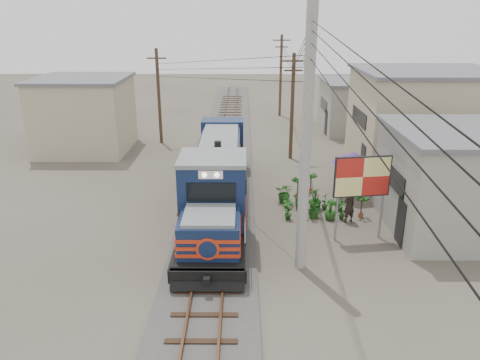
{
  "coord_description": "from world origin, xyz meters",
  "views": [
    {
      "loc": [
        1.23,
        -16.69,
        9.47
      ],
      "look_at": [
        1.11,
        3.45,
        2.2
      ],
      "focal_mm": 35.0,
      "sensor_mm": 36.0,
      "label": 1
    }
  ],
  "objects_px": {
    "billboard": "(362,179)",
    "vendor": "(349,206)",
    "locomotive": "(218,179)",
    "market_umbrella": "(353,158)"
  },
  "relations": [
    {
      "from": "locomotive",
      "to": "billboard",
      "type": "relative_size",
      "value": 4.0
    },
    {
      "from": "billboard",
      "to": "vendor",
      "type": "xyz_separation_m",
      "value": [
        -0.03,
        1.74,
        -1.98
      ]
    },
    {
      "from": "billboard",
      "to": "vendor",
      "type": "distance_m",
      "value": 2.64
    },
    {
      "from": "locomotive",
      "to": "vendor",
      "type": "xyz_separation_m",
      "value": [
        6.27,
        -1.35,
        -0.82
      ]
    },
    {
      "from": "billboard",
      "to": "market_umbrella",
      "type": "distance_m",
      "value": 5.1
    },
    {
      "from": "market_umbrella",
      "to": "vendor",
      "type": "bearing_deg",
      "value": -103.81
    },
    {
      "from": "market_umbrella",
      "to": "vendor",
      "type": "xyz_separation_m",
      "value": [
        -0.8,
        -3.27,
        -1.38
      ]
    },
    {
      "from": "locomotive",
      "to": "billboard",
      "type": "height_order",
      "value": "locomotive"
    },
    {
      "from": "billboard",
      "to": "vendor",
      "type": "height_order",
      "value": "billboard"
    },
    {
      "from": "billboard",
      "to": "vendor",
      "type": "relative_size",
      "value": 2.27
    }
  ]
}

